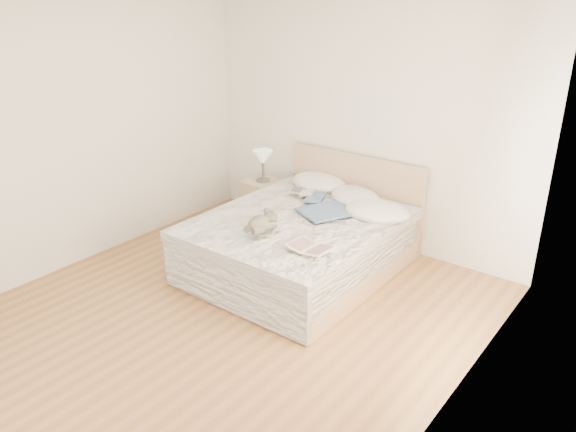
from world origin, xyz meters
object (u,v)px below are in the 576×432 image
object	(u,v)px
table_lamp	(263,159)
photo_book	(302,192)
nightstand	(264,203)
bed	(303,242)
teddy_bear	(259,229)
childrens_book	(310,248)

from	to	relation	value
table_lamp	photo_book	world-z (taller)	table_lamp
nightstand	bed	bearing A→B (deg)	-31.53
teddy_bear	nightstand	bearing A→B (deg)	126.14
table_lamp	photo_book	xyz separation A→B (m)	(0.71, -0.18, -0.20)
photo_book	teddy_bear	world-z (taller)	teddy_bear
nightstand	teddy_bear	bearing A→B (deg)	-51.54
bed	table_lamp	bearing A→B (deg)	148.55
photo_book	teddy_bear	bearing A→B (deg)	-98.42
table_lamp	photo_book	distance (m)	0.76
table_lamp	teddy_bear	bearing A→B (deg)	-51.52
table_lamp	teddy_bear	world-z (taller)	table_lamp
childrens_book	teddy_bear	world-z (taller)	teddy_bear
bed	nightstand	size ratio (longest dim) A/B	3.83
photo_book	table_lamp	bearing A→B (deg)	141.58
photo_book	teddy_bear	xyz separation A→B (m)	(0.30, -1.08, 0.02)
nightstand	teddy_bear	xyz separation A→B (m)	(1.01, -1.27, 0.37)
teddy_bear	table_lamp	bearing A→B (deg)	126.16
childrens_book	nightstand	bearing A→B (deg)	144.68
nightstand	childrens_book	size ratio (longest dim) A/B	1.47
nightstand	table_lamp	xyz separation A→B (m)	(0.00, -0.00, 0.55)
table_lamp	childrens_book	size ratio (longest dim) A/B	1.00
bed	childrens_book	size ratio (longest dim) A/B	5.63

